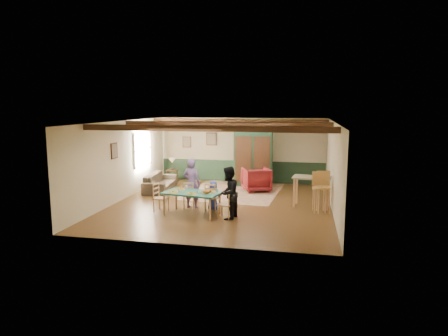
% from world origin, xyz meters
% --- Properties ---
extents(floor, '(8.00, 8.00, 0.00)m').
position_xyz_m(floor, '(0.00, 0.00, 0.00)').
color(floor, '#4B2E15').
rests_on(floor, ground).
extents(wall_back, '(7.00, 0.02, 2.70)m').
position_xyz_m(wall_back, '(0.00, 4.00, 1.35)').
color(wall_back, beige).
rests_on(wall_back, floor).
extents(wall_left, '(0.02, 8.00, 2.70)m').
position_xyz_m(wall_left, '(-3.50, 0.00, 1.35)').
color(wall_left, beige).
rests_on(wall_left, floor).
extents(wall_right, '(0.02, 8.00, 2.70)m').
position_xyz_m(wall_right, '(3.50, 0.00, 1.35)').
color(wall_right, beige).
rests_on(wall_right, floor).
extents(ceiling, '(7.00, 8.00, 0.02)m').
position_xyz_m(ceiling, '(0.00, 0.00, 2.70)').
color(ceiling, white).
rests_on(ceiling, wall_back).
extents(wainscot_back, '(6.95, 0.03, 0.90)m').
position_xyz_m(wainscot_back, '(0.00, 3.98, 0.45)').
color(wainscot_back, '#1A301E').
rests_on(wainscot_back, floor).
extents(ceiling_beam_front, '(6.95, 0.16, 0.16)m').
position_xyz_m(ceiling_beam_front, '(0.00, -2.30, 2.61)').
color(ceiling_beam_front, black).
rests_on(ceiling_beam_front, ceiling).
extents(ceiling_beam_mid, '(6.95, 0.16, 0.16)m').
position_xyz_m(ceiling_beam_mid, '(0.00, 0.40, 2.61)').
color(ceiling_beam_mid, black).
rests_on(ceiling_beam_mid, ceiling).
extents(ceiling_beam_back, '(6.95, 0.16, 0.16)m').
position_xyz_m(ceiling_beam_back, '(0.00, 3.00, 2.61)').
color(ceiling_beam_back, black).
rests_on(ceiling_beam_back, ceiling).
extents(window_left, '(0.06, 1.60, 1.30)m').
position_xyz_m(window_left, '(-3.47, 1.70, 1.55)').
color(window_left, white).
rests_on(window_left, wall_left).
extents(picture_left_wall, '(0.04, 0.42, 0.52)m').
position_xyz_m(picture_left_wall, '(-3.47, -0.60, 1.75)').
color(picture_left_wall, gray).
rests_on(picture_left_wall, wall_left).
extents(picture_back_a, '(0.45, 0.04, 0.55)m').
position_xyz_m(picture_back_a, '(-1.30, 3.97, 1.80)').
color(picture_back_a, gray).
rests_on(picture_back_a, wall_back).
extents(picture_back_b, '(0.38, 0.04, 0.48)m').
position_xyz_m(picture_back_b, '(-2.40, 3.97, 1.65)').
color(picture_back_b, gray).
rests_on(picture_back_b, wall_back).
extents(dining_table, '(1.78, 1.18, 0.69)m').
position_xyz_m(dining_table, '(-0.60, -1.48, 0.34)').
color(dining_table, '#216A59').
rests_on(dining_table, floor).
extents(dining_chair_far_left, '(0.45, 0.46, 0.87)m').
position_xyz_m(dining_chair_far_left, '(-0.84, -0.77, 0.43)').
color(dining_chair_far_left, tan).
rests_on(dining_chair_far_left, floor).
extents(dining_chair_far_right, '(0.45, 0.46, 0.87)m').
position_xyz_m(dining_chair_far_right, '(-0.12, -0.89, 0.43)').
color(dining_chair_far_right, tan).
rests_on(dining_chair_far_right, floor).
extents(dining_chair_end_left, '(0.46, 0.45, 0.87)m').
position_xyz_m(dining_chair_end_left, '(-1.63, -1.30, 0.43)').
color(dining_chair_end_left, tan).
rests_on(dining_chair_end_left, floor).
extents(dining_chair_end_right, '(0.46, 0.45, 0.87)m').
position_xyz_m(dining_chair_end_right, '(0.44, -1.66, 0.43)').
color(dining_chair_end_right, tan).
rests_on(dining_chair_end_right, floor).
extents(person_man, '(0.63, 0.47, 1.58)m').
position_xyz_m(person_man, '(-0.83, -0.70, 0.79)').
color(person_man, slate).
rests_on(person_man, floor).
extents(person_woman, '(0.69, 0.82, 1.51)m').
position_xyz_m(person_woman, '(0.53, -1.68, 0.75)').
color(person_woman, black).
rests_on(person_woman, floor).
extents(person_child, '(0.49, 0.37, 0.92)m').
position_xyz_m(person_child, '(-0.11, -0.82, 0.46)').
color(person_child, '#2A3CA9').
rests_on(person_child, floor).
extents(cat, '(0.35, 0.18, 0.16)m').
position_xyz_m(cat, '(-0.12, -1.66, 0.77)').
color(cat, orange).
rests_on(cat, dining_table).
extents(place_setting_near_left, '(0.41, 0.33, 0.11)m').
position_xyz_m(place_setting_near_left, '(-1.13, -1.62, 0.74)').
color(place_setting_near_left, gold).
rests_on(place_setting_near_left, dining_table).
extents(place_setting_near_center, '(0.41, 0.33, 0.11)m').
position_xyz_m(place_setting_near_center, '(-0.55, -1.72, 0.74)').
color(place_setting_near_center, gold).
rests_on(place_setting_near_center, dining_table).
extents(place_setting_far_left, '(0.41, 0.33, 0.11)m').
position_xyz_m(place_setting_far_left, '(-1.05, -1.17, 0.74)').
color(place_setting_far_left, gold).
rests_on(place_setting_far_left, dining_table).
extents(place_setting_far_right, '(0.41, 0.33, 0.11)m').
position_xyz_m(place_setting_far_right, '(-0.06, -1.34, 0.74)').
color(place_setting_far_right, gold).
rests_on(place_setting_far_right, dining_table).
extents(area_rug, '(3.54, 4.10, 0.01)m').
position_xyz_m(area_rug, '(0.06, 1.93, 0.01)').
color(area_rug, '#C1B58C').
rests_on(area_rug, floor).
extents(armoire, '(1.67, 0.69, 2.34)m').
position_xyz_m(armoire, '(0.61, 3.14, 1.17)').
color(armoire, '#163823').
rests_on(armoire, floor).
extents(armchair, '(1.26, 1.28, 0.89)m').
position_xyz_m(armchair, '(0.86, 2.19, 0.44)').
color(armchair, '#541017').
rests_on(armchair, floor).
extents(sofa, '(1.07, 2.26, 0.64)m').
position_xyz_m(sofa, '(-2.78, 1.67, 0.32)').
color(sofa, '#3A3024').
rests_on(sofa, floor).
extents(end_table, '(0.46, 0.46, 0.54)m').
position_xyz_m(end_table, '(-2.83, 3.22, 0.27)').
color(end_table, black).
rests_on(end_table, floor).
extents(table_lamp, '(0.28, 0.28, 0.49)m').
position_xyz_m(table_lamp, '(-2.83, 3.22, 0.79)').
color(table_lamp, '#D4AE89').
rests_on(table_lamp, end_table).
extents(counter_table, '(1.26, 0.84, 0.98)m').
position_xyz_m(counter_table, '(2.86, 0.18, 0.49)').
color(counter_table, '#B7B08E').
rests_on(counter_table, floor).
extents(bar_stool_left, '(0.49, 0.52, 1.21)m').
position_xyz_m(bar_stool_left, '(3.10, -0.39, 0.61)').
color(bar_stool_left, '#BD8B49').
rests_on(bar_stool_left, floor).
extents(bar_stool_right, '(0.49, 0.53, 1.24)m').
position_xyz_m(bar_stool_right, '(3.22, -0.40, 0.62)').
color(bar_stool_right, '#BD8B49').
rests_on(bar_stool_right, floor).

